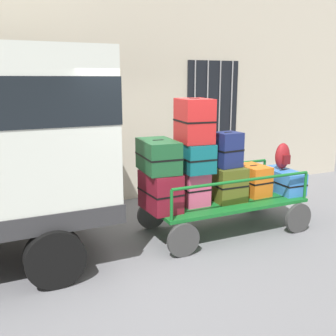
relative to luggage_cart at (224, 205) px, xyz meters
name	(u,v)px	position (x,y,z in m)	size (l,w,h in m)	color
ground_plane	(159,241)	(-1.13, 0.03, -0.43)	(40.00, 40.00, 0.00)	slate
building_wall	(109,73)	(-1.12, 2.36, 2.07)	(12.00, 0.38, 5.00)	#BCB29E
luggage_cart	(224,205)	(0.00, 0.00, 0.00)	(2.52, 1.19, 0.53)	#146023
cart_railing	(225,176)	(0.00, 0.00, 0.47)	(2.39, 1.06, 0.45)	#146023
suitcase_left_bottom	(160,191)	(-1.13, -0.04, 0.38)	(0.47, 0.68, 0.56)	maroon
suitcase_left_middle	(158,156)	(-1.13, 0.03, 0.89)	(0.51, 0.79, 0.46)	#194C28
suitcase_midleft_bottom	(192,187)	(-0.57, 0.03, 0.36)	(0.38, 0.52, 0.52)	#CC4C72
suitcase_midleft_middle	(194,157)	(-0.57, 0.00, 0.83)	(0.46, 0.69, 0.42)	#0F5960
suitcase_midleft_top	(194,121)	(-0.57, 0.01, 1.37)	(0.50, 0.62, 0.64)	#B21E1E
suitcase_center_bottom	(226,183)	(0.00, -0.02, 0.37)	(0.49, 0.60, 0.54)	#4C5119
suitcase_center_middle	(228,150)	(0.00, -0.04, 0.90)	(0.42, 0.38, 0.53)	navy
suitcase_midright_bottom	(253,180)	(0.57, 0.03, 0.34)	(0.41, 0.57, 0.49)	orange
suitcase_right_bottom	(282,180)	(1.13, -0.02, 0.28)	(0.41, 0.84, 0.37)	#3372C6
backpack	(283,156)	(1.15, 0.04, 0.69)	(0.27, 0.22, 0.44)	maroon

